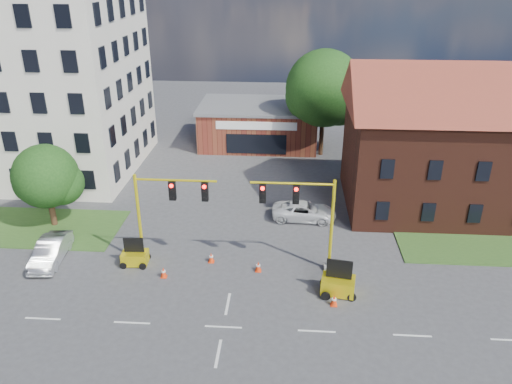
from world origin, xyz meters
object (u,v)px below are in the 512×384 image
at_px(signal_mast_east, 305,214).
at_px(trailer_west, 135,256).
at_px(trailer_east, 338,284).
at_px(signal_mast_west, 164,209).
at_px(pickup_white, 304,211).

xyz_separation_m(signal_mast_east, trailer_west, (-10.81, -0.29, -3.34)).
height_order(signal_mast_east, trailer_east, signal_mast_east).
bearing_deg(trailer_west, signal_mast_west, 4.57).
bearing_deg(signal_mast_east, pickup_white, 88.34).
bearing_deg(trailer_west, trailer_east, -13.35).
xyz_separation_m(signal_mast_east, pickup_white, (0.19, 6.72, -3.25)).
relative_size(trailer_west, trailer_east, 0.85).
relative_size(signal_mast_west, trailer_east, 2.84).
bearing_deg(pickup_white, signal_mast_west, 129.88).
relative_size(signal_mast_west, signal_mast_east, 1.00).
xyz_separation_m(trailer_east, pickup_white, (-1.81, 9.28, -0.01)).
distance_m(trailer_west, pickup_white, 13.05).
xyz_separation_m(trailer_west, pickup_white, (11.00, 7.01, 0.09)).
distance_m(signal_mast_west, pickup_white, 11.62).
bearing_deg(signal_mast_east, trailer_west, -178.46).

